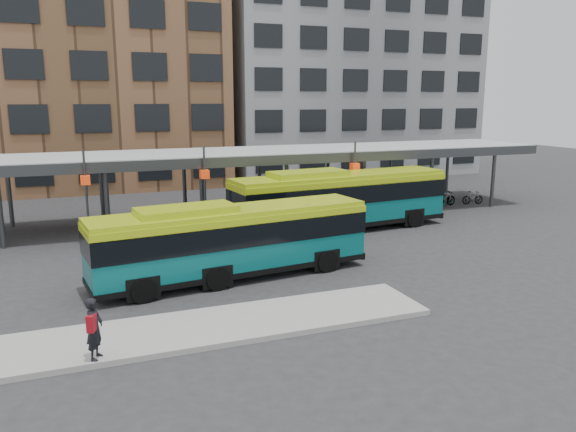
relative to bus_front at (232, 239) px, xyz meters
name	(u,v)px	position (x,y,z in m)	size (l,w,h in m)	color
ground	(333,281)	(3.72, -1.87, -1.65)	(120.00, 120.00, 0.00)	#28282B
boarding_island	(220,326)	(-1.78, -4.87, -1.56)	(14.00, 3.00, 0.18)	gray
canopy	(241,155)	(3.67, 11.00, 2.26)	(40.00, 6.53, 4.80)	#999B9E
building_brick	(57,52)	(-6.28, 30.13, 9.35)	(26.00, 14.00, 22.00)	brown
building_grey	(340,70)	(19.72, 30.13, 8.35)	(24.00, 14.00, 20.00)	slate
bus_front	(232,239)	(0.00, 0.00, 0.00)	(11.70, 3.83, 3.17)	#08585A
bus_rear	(340,199)	(7.92, 6.05, 0.16)	(12.81, 3.99, 3.47)	#08585A
pedestrian	(94,328)	(-5.61, -6.08, -0.57)	(0.64, 0.76, 1.77)	black
bike_rack	(433,200)	(17.06, 10.14, -1.17)	(7.19, 1.45, 1.05)	slate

